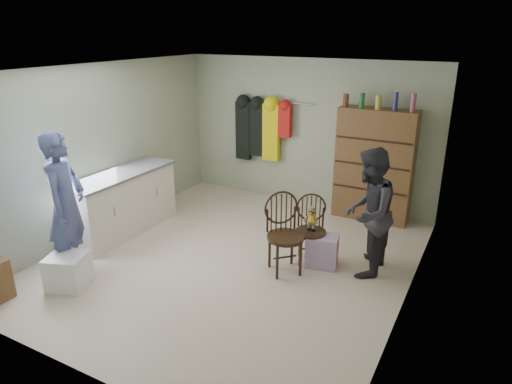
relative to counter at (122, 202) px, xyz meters
The scene contains 11 objects.
ground_plane 2.01m from the counter, ahead, with size 5.00×5.00×0.00m, color beige.
room_walls 2.30m from the counter, 15.25° to the left, with size 5.00×5.00×5.00m.
counter is the anchor object (origin of this frame).
plastic_tub 1.64m from the counter, 69.80° to the right, with size 0.44×0.41×0.41m, color white.
chair_front 2.91m from the counter, ahead, with size 0.53×0.53×0.91m.
chair_far 2.66m from the counter, ahead, with size 0.65×0.65×1.04m.
striped_bag 3.11m from the counter, ahead, with size 0.40×0.31×0.42m, color pink.
person_left 1.38m from the counter, 74.39° to the right, with size 0.67×0.44×1.84m, color #4C548B.
person_right 3.65m from the counter, ahead, with size 0.79×0.62×1.63m, color #2D2B33.
dresser 3.96m from the counter, 35.69° to the left, with size 1.20×0.39×2.08m.
coat_rack 2.74m from the counter, 64.76° to the left, with size 1.42×0.12×1.09m.
Camera 1 is at (2.88, -4.70, 2.96)m, focal length 32.00 mm.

